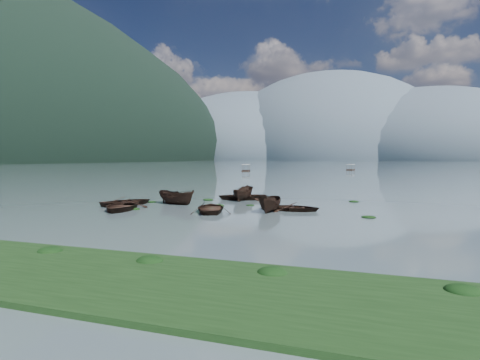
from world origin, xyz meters
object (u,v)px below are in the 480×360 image
(rowboat_0, at_px, (121,210))
(rowboat_3, at_px, (211,212))
(pontoon_centre, at_px, (351,170))
(pontoon_left, at_px, (246,171))

(rowboat_0, relative_size, rowboat_3, 1.09)
(rowboat_3, xyz_separation_m, pontoon_centre, (7.81, 111.01, 0.00))
(rowboat_3, height_order, pontoon_left, pontoon_left)
(pontoon_left, bearing_deg, pontoon_centre, 22.65)
(pontoon_left, distance_m, pontoon_centre, 38.81)
(rowboat_3, relative_size, pontoon_centre, 0.88)
(rowboat_0, xyz_separation_m, pontoon_centre, (15.16, 112.52, 0.00))
(rowboat_0, distance_m, pontoon_left, 92.75)
(rowboat_0, height_order, rowboat_3, rowboat_0)
(rowboat_3, distance_m, pontoon_left, 92.93)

